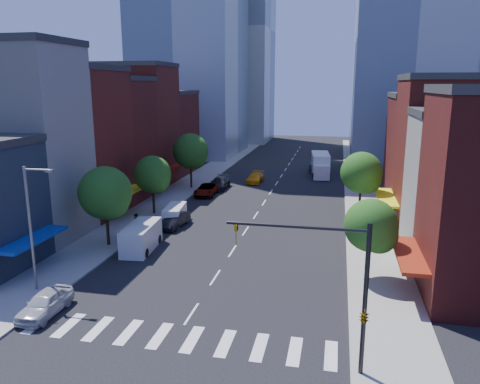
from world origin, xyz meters
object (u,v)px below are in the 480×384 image
object	(u,v)px
cargo_van_near	(141,238)
box_truck	(320,165)
taxi	(255,178)
pedestrian_far	(136,223)
parked_car_rear	(220,183)
parked_car_second	(175,220)
parked_car_front	(45,303)
traffic_car_far	(316,165)
parked_car_third	(206,190)
cargo_van_far	(175,215)
traffic_car_oncoming	(314,168)

from	to	relation	value
cargo_van_near	box_truck	bearing A→B (deg)	65.22
taxi	pedestrian_far	bearing A→B (deg)	-103.00
taxi	box_truck	size ratio (longest dim) A/B	0.55
parked_car_rear	pedestrian_far	xyz separation A→B (m)	(-3.00, -21.84, 0.30)
parked_car_second	pedestrian_far	xyz separation A→B (m)	(-3.00, -2.95, 0.34)
parked_car_front	traffic_car_far	bearing A→B (deg)	75.78
traffic_car_far	cargo_van_near	bearing A→B (deg)	69.30
parked_car_rear	taxi	distance (m)	6.81
parked_car_third	taxi	world-z (taller)	parked_car_third
parked_car_front	box_truck	world-z (taller)	box_truck
parked_car_second	parked_car_rear	distance (m)	18.89
cargo_van_far	parked_car_front	bearing A→B (deg)	-100.73
cargo_van_near	cargo_van_far	bearing A→B (deg)	84.64
traffic_car_oncoming	pedestrian_far	world-z (taller)	pedestrian_far
cargo_van_near	parked_car_rear	bearing A→B (deg)	84.00
parked_car_rear	parked_car_front	bearing A→B (deg)	-92.52
parked_car_third	taxi	xyz separation A→B (m)	(4.96, 9.73, -0.03)
cargo_van_far	taxi	xyz separation A→B (m)	(4.72, 22.93, -0.20)
taxi	traffic_car_oncoming	world-z (taller)	taxi
parked_car_rear	box_truck	xyz separation A→B (m)	(13.66, 12.79, 0.89)
parked_car_front	taxi	world-z (taller)	parked_car_front
box_truck	cargo_van_near	bearing A→B (deg)	-115.46
parked_car_rear	traffic_car_far	bearing A→B (deg)	55.83
parked_car_front	cargo_van_far	size ratio (longest dim) A/B	0.99
parked_car_front	traffic_car_oncoming	distance (m)	56.09
parked_car_front	parked_car_third	bearing A→B (deg)	88.20
cargo_van_near	traffic_car_far	size ratio (longest dim) A/B	1.33
traffic_car_far	parked_car_third	bearing A→B (deg)	55.57
cargo_van_near	traffic_car_far	xyz separation A→B (m)	(13.24, 44.80, -0.44)
parked_car_front	parked_car_rear	xyz separation A→B (m)	(1.72, 38.76, 0.03)
parked_car_front	cargo_van_near	xyz separation A→B (m)	(1.12, 12.56, 0.39)
taxi	parked_car_front	bearing A→B (deg)	-95.81
cargo_van_far	box_truck	xyz separation A→B (m)	(14.16, 30.37, 0.77)
cargo_van_far	pedestrian_far	distance (m)	4.95
traffic_car_oncoming	pedestrian_far	size ratio (longest dim) A/B	2.24
parked_car_second	taxi	xyz separation A→B (m)	(4.22, 24.24, -0.04)
cargo_van_near	traffic_car_oncoming	bearing A→B (deg)	67.88
parked_car_rear	cargo_van_far	distance (m)	17.59
parked_car_front	taxi	distance (m)	44.51
pedestrian_far	box_truck	bearing A→B (deg)	156.64
traffic_car_oncoming	pedestrian_far	bearing A→B (deg)	60.35
cargo_van_far	taxi	world-z (taller)	cargo_van_far
parked_car_front	cargo_van_far	world-z (taller)	cargo_van_far
cargo_van_near	traffic_car_oncoming	world-z (taller)	cargo_van_near
box_truck	cargo_van_far	bearing A→B (deg)	-120.36
parked_car_front	taxi	size ratio (longest dim) A/B	0.91
cargo_van_near	pedestrian_far	world-z (taller)	cargo_van_near
parked_car_third	parked_car_rear	xyz separation A→B (m)	(0.74, 4.38, 0.05)
parked_car_rear	pedestrian_far	bearing A→B (deg)	-97.79
parked_car_front	parked_car_second	world-z (taller)	parked_car_front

